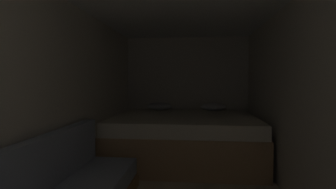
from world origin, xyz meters
name	(u,v)px	position (x,y,z in m)	size (l,w,h in m)	color
wall_back	(187,92)	(0.00, 4.73, 1.07)	(2.48, 0.05, 2.14)	beige
wall_left	(55,102)	(-1.22, 1.95, 1.07)	(0.05, 5.50, 2.14)	beige
wall_right	(311,105)	(1.22, 1.95, 1.07)	(0.05, 5.50, 2.14)	beige
bed	(184,137)	(0.00, 3.72, 0.37)	(2.26, 1.90, 0.88)	tan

